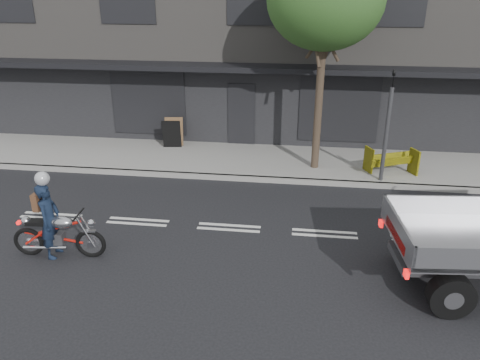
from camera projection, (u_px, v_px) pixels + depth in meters
name	position (u px, v px, depth m)	size (l,w,h in m)	color
ground	(229.00, 228.00, 11.88)	(80.00, 80.00, 0.00)	black
sidewalk	(250.00, 161.00, 16.14)	(32.00, 3.20, 0.15)	gray
kerb	(244.00, 178.00, 14.68)	(32.00, 0.20, 0.15)	gray
building_main	(267.00, 25.00, 20.63)	(26.00, 10.00, 8.00)	slate
street_tree	(326.00, 0.00, 13.38)	(3.40, 3.40, 6.74)	#382B21
traffic_light_pole	(386.00, 133.00, 13.78)	(0.12, 0.12, 3.50)	#2D2D30
motorcycle	(58.00, 234.00, 10.46)	(2.13, 0.62, 1.10)	black
rider	(50.00, 221.00, 10.35)	(0.64, 0.42, 1.75)	#111C30
construction_barrier	(392.00, 163.00, 14.57)	(1.49, 0.60, 0.84)	#D7CC0B
sandwich_board	(172.00, 134.00, 16.95)	(0.66, 0.44, 1.05)	black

